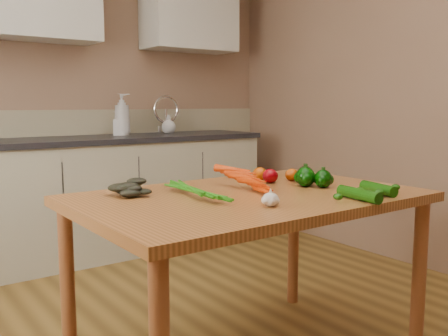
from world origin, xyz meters
TOP-DOWN VIEW (x-y plane):
  - room at (0.00, 0.17)m, footprint 4.04×5.04m
  - counter_run at (0.21, 2.19)m, footprint 2.84×0.64m
  - table at (0.17, 0.22)m, footprint 1.44×0.93m
  - soap_bottle_a at (0.52, 2.26)m, footprint 0.16×0.16m
  - soap_bottle_b at (0.50, 2.26)m, footprint 0.12×0.12m
  - soap_bottle_c at (0.96, 2.28)m, footprint 0.17×0.17m
  - carrot_bunch at (0.13, 0.29)m, footprint 0.27×0.21m
  - leafy_greens at (-0.23, 0.48)m, footprint 0.21×0.18m
  - garlic_bulb at (0.07, -0.03)m, footprint 0.06×0.06m
  - pepper_a at (0.50, 0.21)m, footprint 0.09×0.09m
  - pepper_b at (0.56, 0.28)m, footprint 0.08×0.08m
  - pepper_c at (0.54, 0.15)m, footprint 0.08×0.08m
  - tomato_a at (0.43, 0.39)m, footprint 0.08×0.08m
  - tomato_b at (0.44, 0.47)m, footprint 0.07×0.07m
  - tomato_c at (0.56, 0.37)m, footprint 0.07×0.07m
  - zucchini_a at (0.61, -0.11)m, footprint 0.09×0.19m
  - zucchini_b at (0.43, -0.15)m, footprint 0.08×0.22m

SIDE VIEW (x-z plane):
  - counter_run at x=0.21m, z-range -0.11..1.03m
  - table at x=0.17m, z-range 0.30..1.07m
  - zucchini_a at x=0.61m, z-range 0.77..0.82m
  - zucchini_b at x=0.43m, z-range 0.77..0.82m
  - garlic_bulb at x=0.07m, z-range 0.77..0.82m
  - tomato_c at x=0.56m, z-range 0.77..0.83m
  - tomato_b at x=0.44m, z-range 0.77..0.84m
  - tomato_a at x=0.43m, z-range 0.77..0.84m
  - carrot_bunch at x=0.13m, z-range 0.77..0.84m
  - pepper_c at x=0.54m, z-range 0.77..0.85m
  - pepper_b at x=0.56m, z-range 0.77..0.85m
  - pepper_a at x=0.50m, z-range 0.77..0.86m
  - leafy_greens at x=-0.23m, z-range 0.77..0.87m
  - soap_bottle_c at x=0.96m, z-range 0.90..1.05m
  - soap_bottle_b at x=0.50m, z-range 0.90..1.09m
  - soap_bottle_a at x=0.52m, z-range 0.90..1.23m
  - room at x=0.00m, z-range -0.07..2.57m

